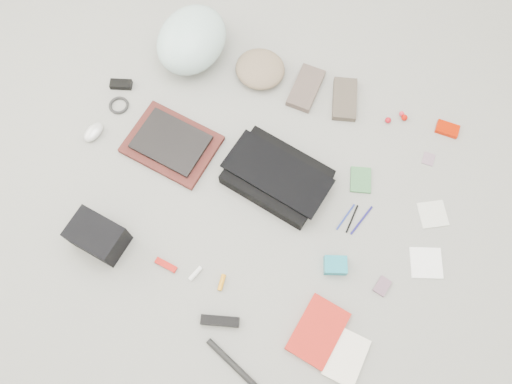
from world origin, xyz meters
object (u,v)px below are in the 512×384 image
(accordion_wallet, at_px, (335,265))
(laptop, at_px, (171,142))
(messenger_bag, at_px, (277,177))
(bike_helmet, at_px, (192,40))
(book_red, at_px, (318,331))
(camera_bag, at_px, (98,236))

(accordion_wallet, bearing_deg, laptop, 143.46)
(messenger_bag, height_order, accordion_wallet, messenger_bag)
(bike_helmet, bearing_deg, book_red, -39.75)
(laptop, bearing_deg, bike_helmet, 109.68)
(camera_bag, bearing_deg, messenger_bag, 49.53)
(messenger_bag, bearing_deg, camera_bag, -127.11)
(bike_helmet, bearing_deg, camera_bag, -82.70)
(messenger_bag, relative_size, accordion_wallet, 4.51)
(camera_bag, xyz_separation_m, accordion_wallet, (0.91, 0.22, -0.04))
(laptop, relative_size, camera_bag, 1.44)
(laptop, relative_size, accordion_wallet, 3.35)
(camera_bag, height_order, accordion_wallet, camera_bag)
(bike_helmet, distance_m, book_red, 1.36)
(bike_helmet, bearing_deg, accordion_wallet, -31.47)
(messenger_bag, height_order, book_red, messenger_bag)
(laptop, xyz_separation_m, book_red, (0.83, -0.52, -0.02))
(book_red, bearing_deg, camera_bag, -171.92)
(laptop, distance_m, accordion_wallet, 0.86)
(laptop, height_order, book_red, laptop)
(bike_helmet, relative_size, camera_bag, 1.78)
(camera_bag, relative_size, book_red, 0.86)
(bike_helmet, xyz_separation_m, book_red, (0.92, -0.99, -0.10))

